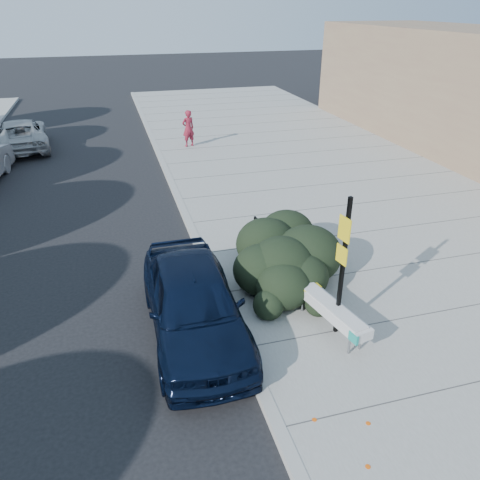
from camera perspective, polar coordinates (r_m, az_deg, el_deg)
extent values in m
plane|color=black|center=(9.45, 0.51, -13.71)|extent=(120.00, 120.00, 0.00)
cube|color=gray|center=(15.36, 15.58, 2.63)|extent=(11.20, 50.00, 0.15)
cube|color=#9E9E99|center=(13.49, -5.41, 0.11)|extent=(0.22, 50.00, 0.17)
cylinder|color=gray|center=(9.34, 13.16, -12.38)|extent=(0.05, 0.05, 0.39)
cylinder|color=gray|center=(9.49, 14.46, -11.82)|extent=(0.05, 0.05, 0.39)
cylinder|color=gray|center=(10.30, 7.62, -7.66)|extent=(0.05, 0.05, 0.39)
cylinder|color=gray|center=(10.43, 8.87, -7.24)|extent=(0.05, 0.05, 0.39)
cylinder|color=gray|center=(9.70, 10.32, -9.13)|extent=(0.36, 1.54, 0.04)
cylinder|color=gray|center=(9.85, 11.60, -8.65)|extent=(0.36, 1.54, 0.04)
cube|color=#B2B2B2|center=(9.69, 11.03, -8.24)|extent=(0.82, 2.09, 0.21)
cube|color=yellow|center=(10.16, 8.31, -5.42)|extent=(0.50, 0.49, 0.02)
cube|color=teal|center=(9.04, 13.67, -11.51)|extent=(0.10, 0.24, 0.19)
cylinder|color=black|center=(11.98, 2.85, -0.49)|extent=(0.06, 0.06, 0.97)
cylinder|color=black|center=(12.50, 1.80, 0.77)|extent=(0.06, 0.06, 0.97)
cylinder|color=black|center=(12.03, 2.36, 2.22)|extent=(0.10, 0.63, 0.06)
cube|color=black|center=(9.14, 12.38, -3.46)|extent=(0.08, 0.08, 2.95)
cube|color=yellow|center=(8.71, 12.62, 1.30)|extent=(0.07, 0.34, 0.48)
cube|color=yellow|center=(8.95, 12.28, -1.78)|extent=(0.07, 0.32, 0.36)
ellipsoid|color=black|center=(11.39, 5.03, -0.77)|extent=(2.02, 3.90, 1.44)
imported|color=black|center=(9.53, -5.65, -7.57)|extent=(1.87, 4.57, 1.55)
imported|color=#A3A5A8|center=(24.47, -25.18, 11.58)|extent=(2.91, 5.17, 1.36)
imported|color=maroon|center=(22.22, -6.33, 13.38)|extent=(0.70, 0.57, 1.66)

